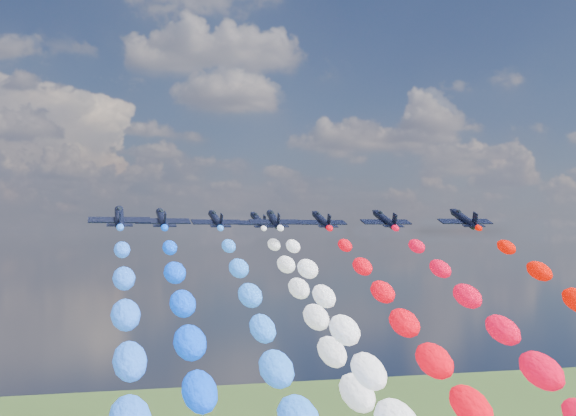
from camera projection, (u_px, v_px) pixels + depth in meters
name	position (u px, v px, depth m)	size (l,w,h in m)	color
jet_0	(119.00, 217.00, 116.70)	(9.51, 12.75, 2.81)	black
jet_1	(162.00, 219.00, 129.63)	(9.51, 12.75, 2.81)	black
jet_2	(216.00, 220.00, 142.50)	(9.51, 12.75, 2.81)	black
jet_3	(274.00, 220.00, 140.90)	(9.51, 12.75, 2.81)	black
jet_4	(258.00, 221.00, 155.79)	(9.51, 12.75, 2.81)	black
jet_5	(322.00, 220.00, 148.49)	(9.51, 12.75, 2.81)	black
jet_6	(385.00, 220.00, 141.03)	(9.51, 12.75, 2.81)	black
jet_7	(464.00, 219.00, 133.75)	(9.51, 12.75, 2.81)	black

